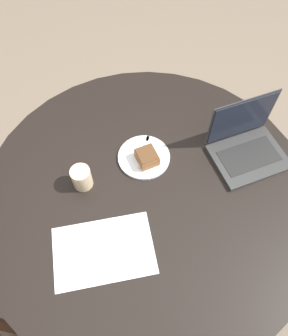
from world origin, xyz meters
The scene contains 8 objects.
ground_plane centered at (0.00, 0.00, 0.00)m, with size 12.00×12.00×0.00m, color #6B5B4C.
dining_table centered at (0.00, 0.00, 0.59)m, with size 1.35×1.35×0.71m.
paper_document centered at (0.15, 0.26, 0.71)m, with size 0.41×0.31×0.00m.
plate centered at (0.01, -0.15, 0.72)m, with size 0.22×0.22×0.01m.
cake_slice centered at (0.00, -0.13, 0.75)m, with size 0.11×0.11×0.05m.
fork centered at (0.01, -0.19, 0.73)m, with size 0.06×0.17×0.00m.
coffee_glass centered at (0.26, -0.02, 0.76)m, with size 0.08×0.08×0.10m.
laptop centered at (-0.42, -0.19, 0.75)m, with size 0.37×0.33×0.24m.
Camera 1 is at (-0.00, 0.61, 1.89)m, focal length 35.00 mm.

